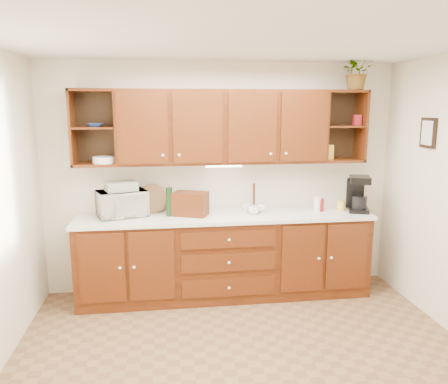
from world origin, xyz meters
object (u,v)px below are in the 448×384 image
object	(u,v)px
potted_plant	(357,72)
coffee_maker	(358,194)
microwave	(122,203)
bread_box	(190,204)

from	to	relation	value
potted_plant	coffee_maker	bearing A→B (deg)	-67.33
coffee_maker	microwave	bearing A→B (deg)	-163.79
microwave	bread_box	size ratio (longest dim) A/B	1.39
microwave	potted_plant	xyz separation A→B (m)	(2.59, -0.01, 1.40)
coffee_maker	potted_plant	size ratio (longest dim) A/B	1.03
potted_plant	bread_box	bearing A→B (deg)	-178.45
bread_box	coffee_maker	bearing A→B (deg)	19.87
microwave	bread_box	world-z (taller)	microwave
microwave	coffee_maker	xyz separation A→B (m)	(2.63, -0.12, 0.05)
bread_box	potted_plant	distance (m)	2.33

